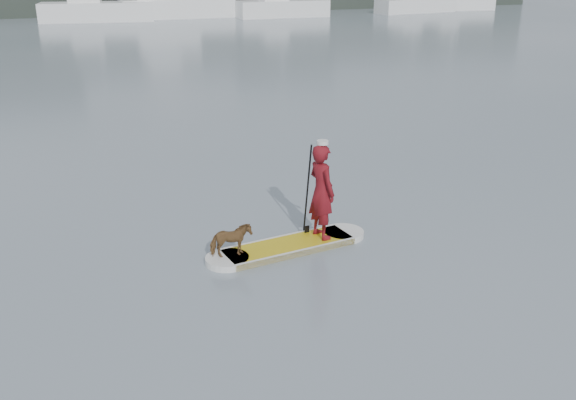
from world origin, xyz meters
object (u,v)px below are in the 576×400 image
object	(u,v)px
sailboat_f	(415,4)
paddleboard	(288,246)
dog	(231,240)
sailboat_g	(454,2)
paddler	(322,191)
sailboat_e	(282,7)
sailboat_d	(96,9)

from	to	relation	value
sailboat_f	paddleboard	bearing A→B (deg)	-130.63
dog	paddleboard	bearing A→B (deg)	-81.91
sailboat_g	paddler	bearing A→B (deg)	-118.68
sailboat_e	sailboat_g	distance (m)	19.04
paddler	sailboat_f	xyz separation A→B (m)	(28.20, 46.44, -0.23)
sailboat_f	dog	bearing A→B (deg)	-131.54
sailboat_d	sailboat_e	bearing A→B (deg)	3.08
paddleboard	sailboat_d	world-z (taller)	sailboat_d
sailboat_d	dog	bearing A→B (deg)	-83.03
paddleboard	sailboat_e	distance (m)	48.67
sailboat_e	sailboat_g	size ratio (longest dim) A/B	1.09
sailboat_d	sailboat_g	world-z (taller)	sailboat_d
sailboat_f	sailboat_g	xyz separation A→B (m)	(5.28, 1.43, -0.01)
sailboat_e	sailboat_f	bearing A→B (deg)	-0.15
paddleboard	paddler	size ratio (longest dim) A/B	1.77
paddler	dog	world-z (taller)	paddler
paddleboard	paddler	xyz separation A→B (m)	(0.71, 0.11, 0.98)
sailboat_g	dog	bearing A→B (deg)	-119.98
dog	sailboat_f	distance (m)	55.57
sailboat_f	sailboat_d	bearing A→B (deg)	169.47
paddleboard	dog	distance (m)	1.22
sailboat_d	sailboat_e	world-z (taller)	sailboat_d
sailboat_d	sailboat_e	distance (m)	15.99
paddleboard	sailboat_d	distance (m)	47.47
dog	sailboat_f	world-z (taller)	sailboat_f
dog	sailboat_f	xyz separation A→B (m)	(30.06, 46.74, 0.39)
paddleboard	sailboat_d	size ratio (longest dim) A/B	0.24
sailboat_f	sailboat_g	world-z (taller)	sailboat_f
paddler	sailboat_e	world-z (taller)	sailboat_e
paddleboard	sailboat_g	world-z (taller)	sailboat_g
sailboat_e	sailboat_f	size ratio (longest dim) A/B	0.98
dog	sailboat_g	xyz separation A→B (m)	(35.34, 48.17, 0.38)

